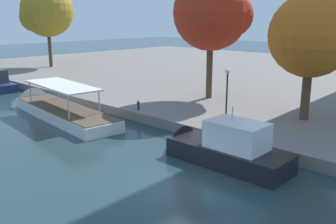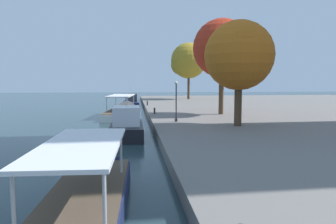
% 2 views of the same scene
% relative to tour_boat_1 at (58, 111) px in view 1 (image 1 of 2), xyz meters
% --- Properties ---
extents(ground_plane, '(220.00, 220.00, 0.00)m').
position_rel_tour_boat_1_xyz_m(ground_plane, '(17.28, -3.47, -0.39)').
color(ground_plane, '#23383D').
extents(tour_boat_1, '(14.96, 4.58, 4.13)m').
position_rel_tour_boat_1_xyz_m(tour_boat_1, '(0.00, 0.00, 0.00)').
color(tour_boat_1, silver).
rests_on(tour_boat_1, ground_plane).
extents(motor_yacht_2, '(8.29, 2.76, 4.45)m').
position_rel_tour_boat_1_xyz_m(motor_yacht_2, '(16.65, 0.95, 0.31)').
color(motor_yacht_2, black).
rests_on(motor_yacht_2, ground_plane).
extents(mooring_bollard_1, '(0.25, 0.25, 0.78)m').
position_rel_tour_boat_1_xyz_m(mooring_bollard_1, '(-7.83, 3.83, 0.82)').
color(mooring_bollard_1, '#2D2D33').
rests_on(mooring_bollard_1, dock_promenade).
extents(mooring_bollard_2, '(0.24, 0.24, 0.77)m').
position_rel_tour_boat_1_xyz_m(mooring_bollard_2, '(5.91, 4.11, 0.82)').
color(mooring_bollard_2, '#2D2D33').
rests_on(mooring_bollard_2, dock_promenade).
extents(lamp_post, '(0.36, 0.36, 4.03)m').
position_rel_tour_boat_1_xyz_m(lamp_post, '(13.61, 5.76, 2.73)').
color(lamp_post, black).
rests_on(lamp_post, dock_promenade).
extents(tree_0, '(6.16, 6.16, 9.37)m').
position_rel_tour_boat_1_xyz_m(tree_0, '(17.43, 10.88, 6.88)').
color(tree_0, '#4C3823').
rests_on(tree_0, dock_promenade).
extents(tree_1, '(8.63, 7.89, 12.49)m').
position_rel_tour_boat_1_xyz_m(tree_1, '(-25.93, 13.85, 9.09)').
color(tree_1, '#4C3823').
rests_on(tree_1, dock_promenade).
extents(tree_2, '(6.98, 6.98, 11.45)m').
position_rel_tour_boat_1_xyz_m(tree_2, '(7.37, 12.48, 8.14)').
color(tree_2, '#4C3823').
rests_on(tree_2, dock_promenade).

